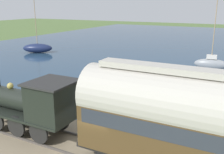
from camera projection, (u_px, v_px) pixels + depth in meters
name	position (u px, v px, depth m)	size (l,w,h in m)	color
harbor_water	(213.00, 45.00, 49.41)	(80.00, 80.00, 0.01)	navy
steam_locomotive	(34.00, 102.00, 13.96)	(2.31, 6.24, 3.32)	black
passenger_coach	(177.00, 118.00, 10.38)	(2.51, 8.30, 4.51)	black
sailboat_navy	(38.00, 48.00, 40.90)	(3.63, 4.85, 8.54)	#192347
sailboat_gray	(211.00, 63.00, 30.30)	(1.49, 3.85, 8.16)	gray
rowboat_mid_harbor	(131.00, 89.00, 22.71)	(1.59, 2.39, 0.50)	beige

